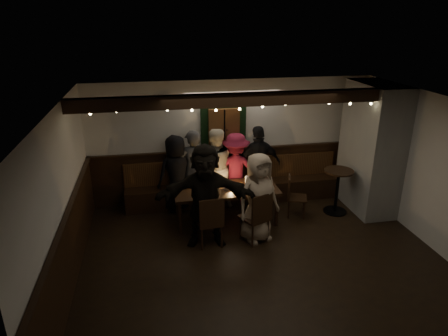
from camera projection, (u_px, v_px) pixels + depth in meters
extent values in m
cube|color=black|center=(262.00, 259.00, 6.66)|extent=(6.00, 5.00, 0.01)
cube|color=black|center=(268.00, 105.00, 5.72)|extent=(6.00, 5.00, 0.01)
cube|color=silver|center=(232.00, 141.00, 8.48)|extent=(6.00, 0.01, 2.60)
cube|color=silver|center=(61.00, 204.00, 5.66)|extent=(0.01, 5.00, 2.60)
cube|color=silver|center=(437.00, 174.00, 6.71)|extent=(0.01, 5.00, 2.60)
cube|color=black|center=(232.00, 174.00, 8.72)|extent=(6.00, 0.05, 1.10)
cube|color=black|center=(71.00, 249.00, 5.94)|extent=(0.05, 5.00, 1.10)
cube|color=gray|center=(371.00, 148.00, 8.02)|extent=(0.70, 1.40, 2.60)
cube|color=black|center=(234.00, 192.00, 8.61)|extent=(4.60, 0.45, 0.45)
cube|color=#412110|center=(233.00, 169.00, 8.61)|extent=(4.60, 0.06, 0.50)
cube|color=black|center=(223.00, 126.00, 8.26)|extent=(0.95, 0.04, 1.00)
cube|color=#412110|center=(224.00, 127.00, 8.21)|extent=(0.64, 0.12, 0.76)
cube|color=black|center=(251.00, 99.00, 6.67)|extent=(6.00, 0.16, 0.22)
sphere|color=#FFE599|center=(90.00, 114.00, 6.25)|extent=(0.04, 0.04, 0.04)
sphere|color=#FFE599|center=(116.00, 111.00, 6.31)|extent=(0.04, 0.04, 0.04)
sphere|color=#FFE599|center=(142.00, 110.00, 6.38)|extent=(0.04, 0.04, 0.04)
sphere|color=#FFE599|center=(167.00, 110.00, 6.45)|extent=(0.04, 0.04, 0.04)
sphere|color=#FFE599|center=(192.00, 110.00, 6.53)|extent=(0.04, 0.04, 0.04)
sphere|color=#FFE599|center=(216.00, 110.00, 6.61)|extent=(0.04, 0.04, 0.04)
sphere|color=#FFE599|center=(239.00, 109.00, 6.68)|extent=(0.04, 0.04, 0.04)
sphere|color=#FFE599|center=(263.00, 107.00, 6.74)|extent=(0.04, 0.04, 0.04)
sphere|color=#FFE599|center=(285.00, 104.00, 6.80)|extent=(0.04, 0.04, 0.04)
sphere|color=#FFE599|center=(307.00, 103.00, 6.86)|extent=(0.04, 0.04, 0.04)
sphere|color=#FFE599|center=(329.00, 103.00, 6.94)|extent=(0.04, 0.04, 0.04)
sphere|color=#FFE599|center=(350.00, 104.00, 7.02)|extent=(0.04, 0.04, 0.04)
sphere|color=#FFE599|center=(371.00, 104.00, 7.09)|extent=(0.04, 0.04, 0.04)
sphere|color=#FFE599|center=(391.00, 102.00, 7.16)|extent=(0.04, 0.04, 0.04)
cube|color=black|center=(226.00, 190.00, 7.63)|extent=(1.98, 0.85, 0.06)
cylinder|color=black|center=(180.00, 219.00, 7.28)|extent=(0.07, 0.07, 0.65)
cylinder|color=black|center=(177.00, 202.00, 7.92)|extent=(0.07, 0.07, 0.65)
cylinder|color=black|center=(277.00, 210.00, 7.60)|extent=(0.07, 0.07, 0.65)
cylinder|color=black|center=(266.00, 195.00, 8.24)|extent=(0.07, 0.07, 0.65)
cylinder|color=#BF7226|center=(188.00, 185.00, 7.60)|extent=(0.07, 0.07, 0.13)
cylinder|color=#BF7226|center=(209.00, 192.00, 7.31)|extent=(0.07, 0.07, 0.13)
cylinder|color=silver|center=(223.00, 181.00, 7.77)|extent=(0.07, 0.07, 0.13)
cylinder|color=#BF7226|center=(241.00, 186.00, 7.56)|extent=(0.07, 0.07, 0.13)
cylinder|color=silver|center=(247.00, 179.00, 7.88)|extent=(0.07, 0.07, 0.13)
cylinder|color=#BF7226|center=(266.00, 184.00, 7.63)|extent=(0.07, 0.07, 0.13)
cylinder|color=white|center=(200.00, 196.00, 7.27)|extent=(0.25, 0.25, 0.01)
cube|color=#B2B2B7|center=(226.00, 188.00, 7.57)|extent=(0.15, 0.09, 0.05)
cylinder|color=#990C0C|center=(225.00, 186.00, 7.55)|extent=(0.03, 0.03, 0.15)
cylinder|color=gold|center=(228.00, 186.00, 7.56)|extent=(0.03, 0.03, 0.15)
cylinder|color=silver|center=(231.00, 185.00, 7.67)|extent=(0.05, 0.05, 0.08)
sphere|color=#FFB24C|center=(231.00, 182.00, 7.65)|extent=(0.03, 0.03, 0.03)
cube|color=black|center=(210.00, 222.00, 6.95)|extent=(0.46, 0.46, 0.04)
cube|color=black|center=(212.00, 213.00, 6.68)|extent=(0.43, 0.07, 0.49)
cylinder|color=black|center=(217.00, 227.00, 7.23)|extent=(0.04, 0.04, 0.42)
cylinder|color=black|center=(222.00, 237.00, 6.92)|extent=(0.04, 0.04, 0.42)
cylinder|color=black|center=(198.00, 230.00, 7.15)|extent=(0.04, 0.04, 0.42)
cylinder|color=black|center=(202.00, 240.00, 6.84)|extent=(0.04, 0.04, 0.42)
cube|color=black|center=(254.00, 218.00, 7.07)|extent=(0.58, 0.58, 0.04)
cube|color=black|center=(262.00, 208.00, 6.82)|extent=(0.41, 0.22, 0.50)
cylinder|color=black|center=(255.00, 223.00, 7.39)|extent=(0.04, 0.04, 0.43)
cylinder|color=black|center=(268.00, 230.00, 7.12)|extent=(0.04, 0.04, 0.43)
cylinder|color=black|center=(240.00, 228.00, 7.19)|extent=(0.04, 0.04, 0.43)
cylinder|color=black|center=(253.00, 236.00, 6.93)|extent=(0.04, 0.04, 0.43)
cube|color=black|center=(297.00, 198.00, 7.97)|extent=(0.48, 0.48, 0.04)
cube|color=black|center=(289.00, 187.00, 7.91)|extent=(0.16, 0.37, 0.43)
cylinder|color=black|center=(304.00, 211.00, 7.88)|extent=(0.03, 0.03, 0.37)
cylinder|color=black|center=(289.00, 210.00, 7.92)|extent=(0.03, 0.03, 0.37)
cylinder|color=black|center=(304.00, 204.00, 8.16)|extent=(0.03, 0.03, 0.37)
cylinder|color=black|center=(289.00, 203.00, 8.21)|extent=(0.03, 0.03, 0.37)
cylinder|color=black|center=(335.00, 211.00, 8.25)|extent=(0.47, 0.47, 0.03)
cylinder|color=black|center=(337.00, 192.00, 8.09)|extent=(0.06, 0.06, 0.90)
cylinder|color=black|center=(339.00, 171.00, 7.93)|extent=(0.58, 0.58, 0.04)
imported|color=black|center=(176.00, 173.00, 8.11)|extent=(0.90, 0.74, 1.59)
imported|color=#333437|center=(193.00, 170.00, 8.17)|extent=(0.67, 0.50, 1.68)
imported|color=#BEB5A0|center=(215.00, 168.00, 8.25)|extent=(0.86, 0.69, 1.69)
imported|color=maroon|center=(236.00, 170.00, 8.33)|extent=(1.09, 0.73, 1.57)
imported|color=black|center=(258.00, 165.00, 8.43)|extent=(1.03, 0.52, 1.69)
imported|color=black|center=(206.00, 196.00, 6.83)|extent=(1.75, 0.75, 1.83)
imported|color=tan|center=(258.00, 198.00, 6.98)|extent=(0.92, 0.75, 1.63)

